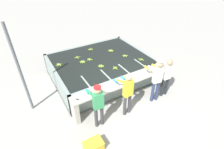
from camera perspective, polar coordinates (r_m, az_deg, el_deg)
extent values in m
plane|color=#A3A099|center=(6.77, 5.25, -9.37)|extent=(80.00, 80.00, 0.00)
cube|color=gray|center=(8.18, -3.50, -0.21)|extent=(4.16, 3.43, 0.06)
cube|color=gray|center=(6.78, 2.96, -4.05)|extent=(4.16, 0.12, 0.91)
cube|color=gray|center=(9.27, -8.43, 6.94)|extent=(4.16, 0.12, 0.91)
cube|color=gray|center=(7.42, -17.54, -2.04)|extent=(0.12, 3.43, 0.91)
cube|color=gray|center=(8.92, 8.00, 5.82)|extent=(0.12, 3.43, 0.91)
cube|color=black|center=(7.94, -3.61, 2.48)|extent=(3.92, 3.19, 0.84)
cube|color=gray|center=(6.65, -8.33, -5.33)|extent=(0.06, 0.80, 0.91)
cube|color=gray|center=(6.92, -2.03, -3.12)|extent=(0.06, 0.80, 0.91)
cube|color=gray|center=(7.27, 3.71, -1.07)|extent=(0.06, 0.80, 0.91)
cube|color=gray|center=(7.70, 8.85, 0.78)|extent=(0.06, 0.80, 0.91)
cube|color=#B7B2A3|center=(6.34, 4.49, -2.37)|extent=(4.16, 0.45, 0.05)
cube|color=#B7B2A3|center=(5.98, -11.88, -11.69)|extent=(0.16, 0.41, 0.86)
cube|color=#B7B2A3|center=(7.73, 16.51, -0.48)|extent=(0.16, 0.41, 0.86)
cylinder|color=#38383D|center=(5.75, -5.18, -13.77)|extent=(0.11, 0.11, 0.79)
cylinder|color=#38383D|center=(5.79, -3.28, -13.17)|extent=(0.11, 0.11, 0.79)
cube|color=#38995B|center=(5.29, -4.53, -8.55)|extent=(0.33, 0.20, 0.56)
sphere|color=tan|center=(5.02, -4.74, -5.06)|extent=(0.21, 0.21, 0.21)
cylinder|color=red|center=(4.95, -4.80, -4.19)|extent=(0.22, 0.22, 0.04)
cylinder|color=#38995B|center=(5.30, -7.24, -5.81)|extent=(0.11, 0.32, 0.18)
cylinder|color=#1EA3AD|center=(5.59, -7.97, -5.60)|extent=(0.10, 0.21, 0.08)
cylinder|color=#38995B|center=(5.38, -4.02, -4.90)|extent=(0.11, 0.32, 0.18)
cylinder|color=#1EA3AD|center=(5.67, -4.90, -4.74)|extent=(0.10, 0.21, 0.08)
cylinder|color=#38383D|center=(6.08, 4.21, -10.07)|extent=(0.11, 0.11, 0.83)
cylinder|color=#38383D|center=(6.17, 5.71, -9.32)|extent=(0.11, 0.11, 0.83)
cube|color=yellow|center=(5.65, 5.32, -4.50)|extent=(0.33, 0.19, 0.59)
sphere|color=tan|center=(5.39, 5.56, -0.87)|extent=(0.23, 0.23, 0.23)
cylinder|color=yellow|center=(5.60, 2.56, -2.08)|extent=(0.10, 0.31, 0.18)
cylinder|color=teal|center=(5.86, 1.09, -2.18)|extent=(0.09, 0.20, 0.08)
cylinder|color=yellow|center=(5.76, 5.14, -1.02)|extent=(0.10, 0.31, 0.18)
cylinder|color=teal|center=(6.02, 3.59, -1.16)|extent=(0.09, 0.20, 0.08)
cylinder|color=navy|center=(6.74, 13.12, -5.56)|extent=(0.11, 0.11, 0.87)
cylinder|color=navy|center=(6.84, 14.51, -5.11)|extent=(0.11, 0.11, 0.87)
cube|color=white|center=(6.36, 14.72, -0.16)|extent=(0.34, 0.21, 0.62)
sphere|color=tan|center=(6.12, 15.33, 3.36)|extent=(0.24, 0.24, 0.24)
cylinder|color=#9E9E99|center=(6.07, 15.48, 4.23)|extent=(0.25, 0.25, 0.04)
cylinder|color=white|center=(6.32, 12.54, 2.37)|extent=(0.12, 0.32, 0.18)
cylinder|color=gold|center=(6.58, 11.19, 2.22)|extent=(0.11, 0.21, 0.08)
cylinder|color=white|center=(6.49, 14.90, 2.92)|extent=(0.12, 0.32, 0.18)
cylinder|color=gold|center=(6.74, 13.48, 2.76)|extent=(0.11, 0.21, 0.08)
cylinder|color=#1E2328|center=(7.11, 16.18, -4.08)|extent=(0.11, 0.11, 0.80)
cylinder|color=#1E2328|center=(7.23, 17.34, -3.57)|extent=(0.11, 0.11, 0.80)
cube|color=white|center=(6.79, 17.71, 0.74)|extent=(0.33, 0.18, 0.57)
sphere|color=tan|center=(6.58, 18.34, 3.80)|extent=(0.22, 0.22, 0.22)
cylinder|color=white|center=(6.73, 15.57, 2.82)|extent=(0.09, 0.31, 0.18)
cylinder|color=gold|center=(6.96, 14.01, 2.62)|extent=(0.09, 0.20, 0.08)
cylinder|color=white|center=(6.93, 17.52, 3.46)|extent=(0.09, 0.31, 0.18)
cylinder|color=gold|center=(7.16, 15.94, 3.24)|extent=(0.09, 0.20, 0.08)
ellipsoid|color=#93BC3D|center=(7.90, 4.04, 6.00)|extent=(0.17, 0.09, 0.04)
ellipsoid|color=#93BC3D|center=(7.90, 4.51, 5.98)|extent=(0.04, 0.17, 0.04)
ellipsoid|color=#93BC3D|center=(7.95, 4.65, 6.19)|extent=(0.17, 0.08, 0.04)
ellipsoid|color=#93BC3D|center=(7.99, 4.28, 6.33)|extent=(0.13, 0.16, 0.04)
ellipsoid|color=#93BC3D|center=(7.95, 3.90, 6.22)|extent=(0.13, 0.16, 0.04)
cylinder|color=tan|center=(7.92, 4.28, 6.37)|extent=(0.03, 0.03, 0.04)
ellipsoid|color=#93BC3D|center=(8.38, -0.73, 7.85)|extent=(0.14, 0.15, 0.04)
ellipsoid|color=#93BC3D|center=(8.34, -0.69, 7.70)|extent=(0.17, 0.04, 0.04)
ellipsoid|color=#93BC3D|center=(8.32, -0.41, 7.63)|extent=(0.13, 0.16, 0.04)
ellipsoid|color=#93BC3D|center=(8.33, -0.10, 7.68)|extent=(0.08, 0.17, 0.04)
ellipsoid|color=#93BC3D|center=(8.37, 0.01, 7.82)|extent=(0.17, 0.10, 0.04)
ellipsoid|color=#93BC3D|center=(8.41, -0.17, 7.94)|extent=(0.17, 0.11, 0.04)
ellipsoid|color=#93BC3D|center=(8.41, -0.50, 7.95)|extent=(0.07, 0.17, 0.04)
cylinder|color=tan|center=(8.35, -0.37, 8.01)|extent=(0.03, 0.03, 0.04)
ellipsoid|color=#8CB738|center=(6.99, 0.72, 2.00)|extent=(0.17, 0.07, 0.04)
ellipsoid|color=#8CB738|center=(6.99, 1.36, 1.98)|extent=(0.07, 0.17, 0.04)
ellipsoid|color=#8CB738|center=(7.05, 1.38, 2.32)|extent=(0.17, 0.07, 0.04)
ellipsoid|color=#8CB738|center=(7.05, 0.74, 2.34)|extent=(0.07, 0.17, 0.04)
cylinder|color=tan|center=(7.00, 1.05, 2.41)|extent=(0.03, 0.03, 0.04)
ellipsoid|color=#9EC642|center=(7.57, -16.56, 3.20)|extent=(0.17, 0.05, 0.04)
ellipsoid|color=#9EC642|center=(7.61, -16.83, 3.32)|extent=(0.13, 0.16, 0.04)
ellipsoid|color=#9EC642|center=(7.60, -17.23, 3.22)|extent=(0.10, 0.17, 0.04)
ellipsoid|color=#9EC642|center=(7.56, -17.37, 3.00)|extent=(0.17, 0.05, 0.04)
ellipsoid|color=#9EC642|center=(7.52, -17.09, 2.89)|extent=(0.13, 0.16, 0.04)
ellipsoid|color=#9EC642|center=(7.53, -16.69, 2.99)|extent=(0.10, 0.17, 0.04)
cylinder|color=tan|center=(7.55, -17.01, 3.33)|extent=(0.03, 0.03, 0.04)
ellipsoid|color=#7FAD33|center=(7.76, 9.69, 5.02)|extent=(0.17, 0.10, 0.04)
ellipsoid|color=#7FAD33|center=(7.74, 9.14, 4.99)|extent=(0.10, 0.17, 0.04)
ellipsoid|color=#7FAD33|center=(7.67, 9.31, 4.70)|extent=(0.17, 0.10, 0.04)
ellipsoid|color=#7FAD33|center=(7.70, 9.86, 4.74)|extent=(0.10, 0.17, 0.04)
cylinder|color=tan|center=(7.70, 9.52, 5.09)|extent=(0.03, 0.03, 0.04)
ellipsoid|color=#8CB738|center=(7.94, -10.85, 5.62)|extent=(0.17, 0.04, 0.04)
ellipsoid|color=#8CB738|center=(7.98, -11.35, 5.68)|extent=(0.04, 0.17, 0.04)
ellipsoid|color=#8CB738|center=(7.92, -11.60, 5.42)|extent=(0.17, 0.04, 0.04)
ellipsoid|color=#8CB738|center=(7.88, -11.09, 5.35)|extent=(0.04, 0.17, 0.04)
cylinder|color=tan|center=(7.91, -11.25, 5.74)|extent=(0.03, 0.03, 0.04)
ellipsoid|color=#7FAD33|center=(8.51, -7.14, 7.98)|extent=(0.15, 0.14, 0.04)
ellipsoid|color=#7FAD33|center=(8.52, -6.72, 8.06)|extent=(0.11, 0.17, 0.04)
ellipsoid|color=#7FAD33|center=(8.58, -6.69, 8.25)|extent=(0.17, 0.06, 0.04)
ellipsoid|color=#7FAD33|center=(8.60, -7.09, 8.29)|extent=(0.07, 0.17, 0.04)
ellipsoid|color=#7FAD33|center=(8.56, -7.37, 8.13)|extent=(0.17, 0.11, 0.04)
cylinder|color=tan|center=(8.53, -7.02, 8.36)|extent=(0.03, 0.03, 0.04)
ellipsoid|color=#93BC3D|center=(7.51, -9.88, 3.94)|extent=(0.17, 0.08, 0.04)
ellipsoid|color=#93BC3D|center=(7.49, -9.56, 3.89)|extent=(0.10, 0.17, 0.04)
ellipsoid|color=#93BC3D|center=(7.51, -9.23, 3.99)|extent=(0.11, 0.17, 0.04)
ellipsoid|color=#93BC3D|center=(7.55, -9.15, 4.17)|extent=(0.17, 0.06, 0.04)
ellipsoid|color=#93BC3D|center=(7.58, -9.38, 4.30)|extent=(0.15, 0.14, 0.04)
ellipsoid|color=#93BC3D|center=(7.58, -9.74, 4.26)|extent=(0.05, 0.17, 0.04)
ellipsoid|color=#93BC3D|center=(7.55, -9.97, 4.11)|extent=(0.16, 0.13, 0.04)
cylinder|color=tan|center=(7.52, -9.58, 4.33)|extent=(0.03, 0.03, 0.04)
ellipsoid|color=#7FAD33|center=(7.11, -3.53, 2.56)|extent=(0.08, 0.17, 0.04)
ellipsoid|color=#7FAD33|center=(7.14, -3.22, 2.69)|extent=(0.13, 0.16, 0.04)
ellipsoid|color=#7FAD33|center=(7.18, -3.22, 2.89)|extent=(0.17, 0.05, 0.04)
ellipsoid|color=#7FAD33|center=(7.20, -3.51, 3.01)|extent=(0.14, 0.15, 0.04)
ellipsoid|color=#7FAD33|center=(7.20, -3.88, 2.96)|extent=(0.06, 0.17, 0.04)
ellipsoid|color=#7FAD33|center=(7.16, -4.06, 2.78)|extent=(0.17, 0.11, 0.04)
ellipsoid|color=#7FAD33|center=(7.12, -3.90, 2.60)|extent=(0.17, 0.10, 0.04)
cylinder|color=tan|center=(7.14, -3.63, 3.03)|extent=(0.03, 0.03, 0.04)
ellipsoid|color=#8CB738|center=(7.62, -7.27, 4.67)|extent=(0.09, 0.17, 0.04)
ellipsoid|color=#8CB738|center=(7.66, -6.91, 4.86)|extent=(0.16, 0.13, 0.04)
ellipsoid|color=#8CB738|center=(7.71, -7.11, 5.06)|extent=(0.16, 0.13, 0.04)
ellipsoid|color=#8CB738|center=(7.71, -7.59, 5.00)|extent=(0.08, 0.17, 0.04)
ellipsoid|color=#8CB738|center=(7.65, -7.69, 4.77)|extent=(0.17, 0.04, 0.04)
cylinder|color=tan|center=(7.65, -7.34, 5.10)|extent=(0.03, 0.03, 0.04)
cube|color=silver|center=(5.58, -9.36, -8.38)|extent=(0.16, 0.17, 0.00)
cube|color=black|center=(5.65, -11.22, -7.94)|extent=(0.09, 0.09, 0.02)
cube|color=gold|center=(5.41, -6.06, -22.35)|extent=(0.52, 0.36, 0.30)
cube|color=gold|center=(5.28, -6.17, -21.38)|extent=(0.55, 0.39, 0.02)
cylinder|color=slate|center=(6.27, -27.79, 0.78)|extent=(0.09, 0.09, 3.20)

